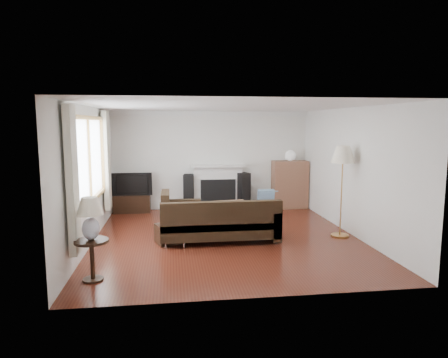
{
  "coord_description": "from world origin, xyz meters",
  "views": [
    {
      "loc": [
        -1.03,
        -7.44,
        2.18
      ],
      "look_at": [
        0.0,
        0.3,
        1.1
      ],
      "focal_mm": 32.0,
      "sensor_mm": 36.0,
      "label": 1
    }
  ],
  "objects": [
    {
      "name": "footstool",
      "position": [
        -1.1,
        -0.24,
        0.18
      ],
      "size": [
        0.53,
        0.53,
        0.35
      ],
      "primitive_type": "cube",
      "rotation": [
        0.0,
        0.0,
        0.34
      ],
      "color": "black",
      "rests_on": "ground"
    },
    {
      "name": "table_lamp",
      "position": [
        -2.15,
        -1.88,
        0.88
      ],
      "size": [
        0.37,
        0.37,
        0.59
      ],
      "primitive_type": "cube",
      "color": "silver",
      "rests_on": "side_table"
    },
    {
      "name": "speaker_right",
      "position": [
        0.8,
        2.53,
        0.47
      ],
      "size": [
        0.35,
        0.38,
        0.94
      ],
      "primitive_type": "cube",
      "rotation": [
        0.0,
        0.0,
        0.37
      ],
      "color": "black",
      "rests_on": "ground"
    },
    {
      "name": "tv_stand",
      "position": [
        -2.01,
        2.5,
        0.22
      ],
      "size": [
        0.89,
        0.4,
        0.44
      ],
      "primitive_type": "cube",
      "color": "black",
      "rests_on": "ground"
    },
    {
      "name": "curtain_near",
      "position": [
        -2.4,
        -1.72,
        1.4
      ],
      "size": [
        0.1,
        0.35,
        2.1
      ],
      "primitive_type": "cube",
      "color": "beige",
      "rests_on": "room"
    },
    {
      "name": "sectional_sofa",
      "position": [
        -0.15,
        -0.23,
        0.38
      ],
      "size": [
        2.36,
        1.73,
        0.76
      ],
      "primitive_type": "cube",
      "color": "black",
      "rests_on": "ground"
    },
    {
      "name": "bookshelf",
      "position": [
        2.02,
        2.51,
        0.62
      ],
      "size": [
        0.9,
        0.43,
        1.23
      ],
      "primitive_type": "cube",
      "color": "brown",
      "rests_on": "ground"
    },
    {
      "name": "side_table",
      "position": [
        -2.15,
        -1.88,
        0.29
      ],
      "size": [
        0.47,
        0.47,
        0.59
      ],
      "primitive_type": "cube",
      "color": "black",
      "rests_on": "ground"
    },
    {
      "name": "speaker_left",
      "position": [
        -0.6,
        2.55,
        0.46
      ],
      "size": [
        0.3,
        0.34,
        0.92
      ],
      "primitive_type": "cube",
      "rotation": [
        0.0,
        0.0,
        -0.14
      ],
      "color": "black",
      "rests_on": "ground"
    },
    {
      "name": "curtain_far",
      "position": [
        -2.4,
        1.32,
        1.4
      ],
      "size": [
        0.1,
        0.35,
        2.1
      ],
      "primitive_type": "cube",
      "color": "beige",
      "rests_on": "room"
    },
    {
      "name": "room",
      "position": [
        0.0,
        0.0,
        1.25
      ],
      "size": [
        5.1,
        5.6,
        2.54
      ],
      "color": "#501D11",
      "rests_on": "ground"
    },
    {
      "name": "television",
      "position": [
        -1.99,
        2.5,
        0.72
      ],
      "size": [
        0.96,
        0.13,
        0.56
      ],
      "primitive_type": "imported",
      "color": "black",
      "rests_on": "tv_stand"
    },
    {
      "name": "floor_lamp",
      "position": [
        2.22,
        -0.23,
        0.88
      ],
      "size": [
        0.5,
        0.5,
        1.77
      ],
      "primitive_type": "cube",
      "rotation": [
        0.0,
        0.0,
        -0.11
      ],
      "color": "#AE7C3C",
      "rests_on": "ground"
    },
    {
      "name": "window",
      "position": [
        -2.45,
        -0.2,
        1.55
      ],
      "size": [
        0.12,
        2.74,
        1.54
      ],
      "primitive_type": "cube",
      "color": "brown",
      "rests_on": "room"
    },
    {
      "name": "coffee_table",
      "position": [
        0.08,
        1.16,
        0.22
      ],
      "size": [
        1.21,
        0.77,
        0.45
      ],
      "primitive_type": "cube",
      "rotation": [
        0.0,
        0.0,
        0.13
      ],
      "color": "#8D6143",
      "rests_on": "ground"
    },
    {
      "name": "fireplace",
      "position": [
        0.15,
        2.64,
        0.57
      ],
      "size": [
        1.4,
        0.26,
        1.15
      ],
      "primitive_type": "cube",
      "color": "white",
      "rests_on": "room"
    },
    {
      "name": "globe_lamp",
      "position": [
        2.02,
        2.51,
        1.37
      ],
      "size": [
        0.27,
        0.27,
        0.27
      ],
      "primitive_type": "sphere",
      "color": "white",
      "rests_on": "bookshelf"
    }
  ]
}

